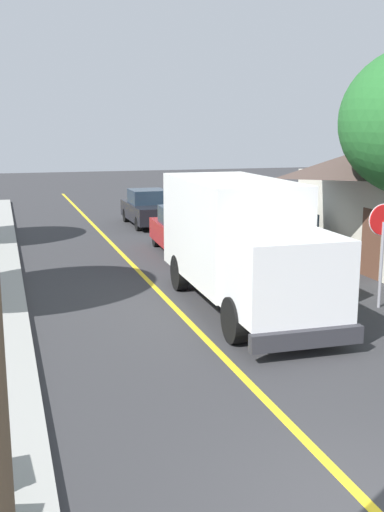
# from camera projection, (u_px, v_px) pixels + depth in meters

# --- Properties ---
(centre_line_yellow) EXTENTS (0.16, 56.00, 0.01)m
(centre_line_yellow) POSITION_uv_depth(u_px,v_px,m) (164.00, 297.00, 16.58)
(centre_line_yellow) COLOR gold
(centre_line_yellow) RESTS_ON ground
(box_truck) EXTENTS (2.56, 7.23, 3.20)m
(box_truck) POSITION_uv_depth(u_px,v_px,m) (240.00, 238.00, 15.38)
(box_truck) COLOR silver
(box_truck) RESTS_ON ground
(parked_car_near) EXTENTS (2.01, 4.48, 1.67)m
(parked_car_near) POSITION_uv_depth(u_px,v_px,m) (184.00, 231.00, 22.38)
(parked_car_near) COLOR maroon
(parked_car_near) RESTS_ON ground
(parked_car_mid) EXTENTS (1.80, 4.40, 1.67)m
(parked_car_mid) POSITION_uv_depth(u_px,v_px,m) (148.00, 209.00, 28.71)
(parked_car_mid) COLOR black
(parked_car_mid) RESTS_ON ground
(parked_van_across) EXTENTS (1.93, 4.45, 1.67)m
(parked_van_across) POSITION_uv_depth(u_px,v_px,m) (284.00, 237.00, 21.17)
(parked_van_across) COLOR #B7B7BC
(parked_van_across) RESTS_ON ground
(stop_sign) EXTENTS (0.80, 0.10, 2.65)m
(stop_sign) POSITION_uv_depth(u_px,v_px,m) (383.00, 235.00, 15.26)
(stop_sign) COLOR gray
(stop_sign) RESTS_ON ground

